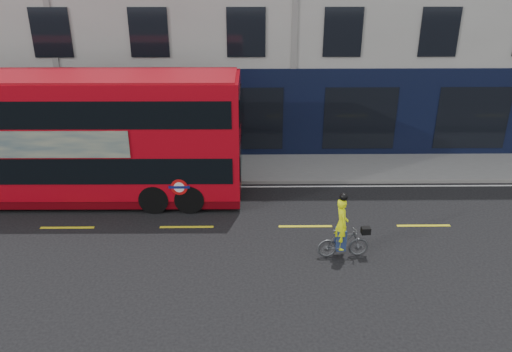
{
  "coord_description": "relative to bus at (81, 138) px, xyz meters",
  "views": [
    {
      "loc": [
        -1.84,
        -13.19,
        8.27
      ],
      "look_at": [
        -1.66,
        2.23,
        1.54
      ],
      "focal_mm": 35.0,
      "sensor_mm": 36.0,
      "label": 1
    }
  ],
  "objects": [
    {
      "name": "cyclist",
      "position": [
        8.81,
        -4.15,
        -1.67
      ],
      "size": [
        1.58,
        0.61,
        2.12
      ],
      "rotation": [
        0.0,
        0.0,
        0.07
      ],
      "color": "#4B4D50",
      "rests_on": "ground"
    },
    {
      "name": "ground",
      "position": [
        7.91,
        -3.8,
        -2.39
      ],
      "size": [
        120.0,
        120.0,
        0.0
      ],
      "primitive_type": "plane",
      "color": "black",
      "rests_on": "ground"
    },
    {
      "name": "kerb",
      "position": [
        7.91,
        1.2,
        -2.32
      ],
      "size": [
        60.0,
        0.12,
        0.13
      ],
      "primitive_type": "cube",
      "color": "slate",
      "rests_on": "ground"
    },
    {
      "name": "bus",
      "position": [
        0.0,
        0.0,
        0.0
      ],
      "size": [
        11.58,
        2.74,
        4.66
      ],
      "rotation": [
        0.0,
        0.0,
        -0.01
      ],
      "color": "#B10713",
      "rests_on": "ground"
    },
    {
      "name": "road_edge_line",
      "position": [
        7.91,
        0.9,
        -2.38
      ],
      "size": [
        58.0,
        0.1,
        0.01
      ],
      "primitive_type": "cube",
      "color": "silver",
      "rests_on": "ground"
    },
    {
      "name": "pavement",
      "position": [
        7.91,
        2.7,
        -2.33
      ],
      "size": [
        60.0,
        3.0,
        0.12
      ],
      "primitive_type": "cube",
      "color": "gray",
      "rests_on": "ground"
    },
    {
      "name": "lane_dashes",
      "position": [
        7.91,
        -2.3,
        -2.38
      ],
      "size": [
        58.0,
        0.12,
        0.01
      ],
      "primitive_type": null,
      "color": "gold",
      "rests_on": "ground"
    }
  ]
}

